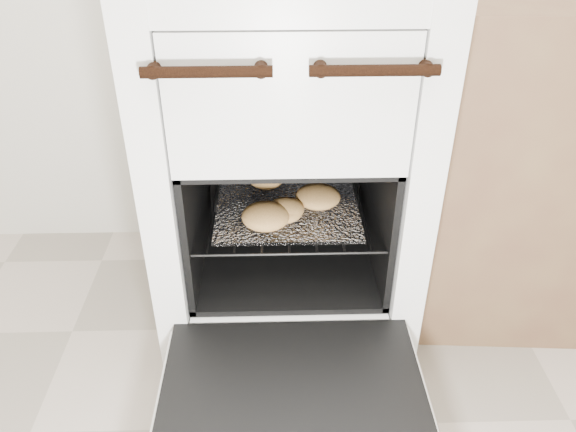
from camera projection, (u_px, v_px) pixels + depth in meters
stove at (286, 167)px, 1.50m from camera, size 0.64×0.72×0.99m
oven_door at (293, 400)px, 1.18m from camera, size 0.58×0.45×0.04m
oven_rack at (287, 206)px, 1.48m from camera, size 0.47×0.45×0.01m
foil_sheet at (287, 208)px, 1.46m from camera, size 0.37×0.32×0.01m
baked_rolls at (285, 204)px, 1.42m from camera, size 0.28×0.34×0.05m
counter at (567, 157)px, 1.61m from camera, size 0.95×0.67×0.91m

